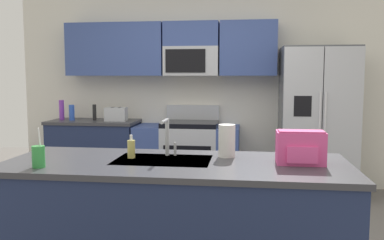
% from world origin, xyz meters
% --- Properties ---
extents(kitchen_wall_unit, '(5.20, 0.43, 2.60)m').
position_xyz_m(kitchen_wall_unit, '(-0.14, 2.08, 1.47)').
color(kitchen_wall_unit, silver).
rests_on(kitchen_wall_unit, ground).
extents(back_counter, '(1.18, 0.63, 0.90)m').
position_xyz_m(back_counter, '(-1.47, 1.80, 0.45)').
color(back_counter, '#1E2A4D').
rests_on(back_counter, ground).
extents(range_oven, '(1.36, 0.61, 1.10)m').
position_xyz_m(range_oven, '(-0.19, 1.80, 0.44)').
color(range_oven, '#B7BABF').
rests_on(range_oven, ground).
extents(refrigerator, '(0.90, 0.76, 1.85)m').
position_xyz_m(refrigerator, '(1.44, 1.73, 0.93)').
color(refrigerator, '#4C4F54').
rests_on(refrigerator, ground).
extents(island_counter, '(2.40, 0.93, 0.90)m').
position_xyz_m(island_counter, '(0.09, -0.74, 0.45)').
color(island_counter, '#1E2A4D').
rests_on(island_counter, ground).
extents(toaster, '(0.28, 0.16, 0.18)m').
position_xyz_m(toaster, '(-1.14, 1.75, 0.99)').
color(toaster, '#B7BABF').
rests_on(toaster, back_counter).
extents(pepper_mill, '(0.05, 0.05, 0.21)m').
position_xyz_m(pepper_mill, '(-1.46, 1.80, 1.01)').
color(pepper_mill, black).
rests_on(pepper_mill, back_counter).
extents(bottle_blue, '(0.07, 0.07, 0.21)m').
position_xyz_m(bottle_blue, '(-1.77, 1.76, 1.00)').
color(bottle_blue, blue).
rests_on(bottle_blue, back_counter).
extents(bottle_purple, '(0.07, 0.07, 0.27)m').
position_xyz_m(bottle_purple, '(-1.93, 1.80, 1.03)').
color(bottle_purple, purple).
rests_on(bottle_purple, back_counter).
extents(sink_faucet, '(0.08, 0.21, 0.28)m').
position_xyz_m(sink_faucet, '(-0.01, -0.55, 1.07)').
color(sink_faucet, '#B7BABF').
rests_on(sink_faucet, island_counter).
extents(drink_cup_green, '(0.08, 0.08, 0.26)m').
position_xyz_m(drink_cup_green, '(-0.77, -1.04, 0.97)').
color(drink_cup_green, green).
rests_on(drink_cup_green, island_counter).
extents(soap_dispenser, '(0.06, 0.06, 0.17)m').
position_xyz_m(soap_dispenser, '(-0.25, -0.66, 0.97)').
color(soap_dispenser, '#D8CC66').
rests_on(soap_dispenser, island_counter).
extents(paper_towel_roll, '(0.12, 0.12, 0.24)m').
position_xyz_m(paper_towel_roll, '(0.43, -0.52, 1.02)').
color(paper_towel_roll, white).
rests_on(paper_towel_roll, island_counter).
extents(backpack, '(0.32, 0.22, 0.23)m').
position_xyz_m(backpack, '(0.94, -0.70, 1.02)').
color(backpack, '#EA4C93').
rests_on(backpack, island_counter).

